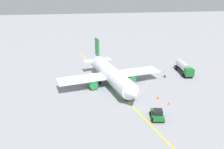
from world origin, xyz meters
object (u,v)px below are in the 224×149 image
airplane (111,75)px  safety_cone_nose (169,103)px  refueling_worker (165,75)px  safety_cone_wingtip (158,97)px  pushback_tug (157,114)px  fuel_tanker (184,68)px

airplane → safety_cone_nose: size_ratio=46.73×
airplane → refueling_worker: size_ratio=16.79×
airplane → safety_cone_nose: airplane is taller
refueling_worker → safety_cone_nose: bearing=-21.2°
airplane → refueling_worker: (-2.19, 15.81, -1.95)m
refueling_worker → safety_cone_wingtip: (12.10, -7.08, -0.49)m
pushback_tug → refueling_worker: bearing=152.3°
fuel_tanker → safety_cone_wingtip: fuel_tanker is taller
pushback_tug → safety_cone_nose: 6.86m
airplane → pushback_tug: airplane is taller
safety_cone_nose → safety_cone_wingtip: 3.25m
fuel_tanker → refueling_worker: size_ratio=6.01×
airplane → safety_cone_nose: 16.50m
airplane → refueling_worker: bearing=97.9°
pushback_tug → airplane: bearing=-163.5°
safety_cone_nose → pushback_tug: bearing=-43.3°
pushback_tug → safety_cone_wingtip: size_ratio=6.03×
fuel_tanker → safety_cone_nose: 21.63m
safety_cone_wingtip → fuel_tanker: bearing=136.0°
safety_cone_wingtip → safety_cone_nose: bearing=22.3°
airplane → safety_cone_wingtip: size_ratio=43.78×
safety_cone_nose → safety_cone_wingtip: (-3.00, -1.23, 0.02)m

